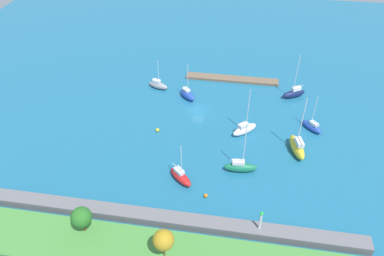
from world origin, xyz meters
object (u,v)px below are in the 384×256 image
(park_tree_east, at_px, (81,217))
(mooring_buoy_yellow, at_px, (158,130))
(sailboat_yellow_along_channel, at_px, (297,147))
(sailboat_red_center_basin, at_px, (181,176))
(sailboat_white_lone_north, at_px, (245,129))
(sailboat_green_off_beacon, at_px, (240,167))
(mooring_buoy_orange, at_px, (206,196))
(sailboat_navy_east_end, at_px, (294,93))
(sailboat_blue_far_north, at_px, (187,94))
(sailboat_blue_outer_mooring, at_px, (312,126))
(pier_dock, at_px, (232,79))
(sailboat_gray_far_south, at_px, (158,85))
(park_tree_midwest, at_px, (163,240))
(harbor_beacon, at_px, (261,219))

(park_tree_east, relative_size, mooring_buoy_yellow, 6.19)
(mooring_buoy_yellow, bearing_deg, sailboat_yellow_along_channel, 175.94)
(sailboat_red_center_basin, bearing_deg, sailboat_white_lone_north, 97.87)
(sailboat_green_off_beacon, relative_size, mooring_buoy_orange, 15.97)
(sailboat_navy_east_end, height_order, sailboat_blue_far_north, sailboat_navy_east_end)
(sailboat_blue_outer_mooring, height_order, sailboat_blue_far_north, sailboat_blue_far_north)
(sailboat_blue_outer_mooring, relative_size, sailboat_red_center_basin, 0.99)
(sailboat_green_off_beacon, xyz_separation_m, mooring_buoy_yellow, (17.84, -9.01, -0.68))
(pier_dock, height_order, mooring_buoy_yellow, mooring_buoy_yellow)
(pier_dock, distance_m, sailboat_yellow_along_channel, 29.44)
(sailboat_green_off_beacon, bearing_deg, sailboat_gray_far_south, 123.58)
(park_tree_midwest, bearing_deg, pier_dock, -96.22)
(harbor_beacon, distance_m, sailboat_yellow_along_channel, 21.85)
(park_tree_east, distance_m, sailboat_blue_outer_mooring, 49.53)
(park_tree_east, xyz_separation_m, sailboat_blue_far_north, (-8.98, -40.47, -3.26))
(sailboat_gray_far_south, relative_size, sailboat_red_center_basin, 0.92)
(sailboat_green_off_beacon, xyz_separation_m, sailboat_navy_east_end, (-11.07, -27.03, 0.03))
(sailboat_navy_east_end, xyz_separation_m, sailboat_yellow_along_channel, (0.52, 20.03, 0.34))
(park_tree_east, height_order, sailboat_green_off_beacon, sailboat_green_off_beacon)
(pier_dock, distance_m, harbor_beacon, 46.91)
(park_tree_east, distance_m, sailboat_yellow_along_channel, 41.78)
(park_tree_midwest, height_order, sailboat_white_lone_north, sailboat_white_lone_north)
(pier_dock, distance_m, park_tree_midwest, 53.38)
(harbor_beacon, xyz_separation_m, sailboat_blue_outer_mooring, (-10.53, -28.41, -2.84))
(sailboat_green_off_beacon, relative_size, sailboat_yellow_along_channel, 0.89)
(park_tree_east, height_order, sailboat_red_center_basin, sailboat_red_center_basin)
(harbor_beacon, distance_m, park_tree_midwest, 15.00)
(harbor_beacon, bearing_deg, sailboat_white_lone_north, -82.22)
(sailboat_white_lone_north, xyz_separation_m, sailboat_blue_far_north, (14.02, -11.14, -0.04))
(sailboat_green_off_beacon, height_order, mooring_buoy_orange, sailboat_green_off_beacon)
(sailboat_yellow_along_channel, xyz_separation_m, sailboat_blue_far_north, (24.36, -15.46, -0.36))
(sailboat_blue_outer_mooring, height_order, sailboat_red_center_basin, sailboat_red_center_basin)
(sailboat_blue_outer_mooring, xyz_separation_m, sailboat_blue_far_north, (27.95, -7.64, 0.19))
(sailboat_gray_far_south, bearing_deg, sailboat_navy_east_end, 21.01)
(pier_dock, xyz_separation_m, sailboat_gray_far_south, (17.66, 6.82, 0.62))
(sailboat_blue_outer_mooring, bearing_deg, sailboat_green_off_beacon, 93.43)
(park_tree_east, bearing_deg, sailboat_yellow_along_channel, -143.13)
(sailboat_blue_outer_mooring, height_order, mooring_buoy_orange, sailboat_blue_outer_mooring)
(sailboat_navy_east_end, relative_size, sailboat_red_center_basin, 1.35)
(pier_dock, distance_m, mooring_buoy_orange, 39.93)
(park_tree_midwest, height_order, sailboat_navy_east_end, sailboat_navy_east_end)
(sailboat_blue_outer_mooring, bearing_deg, pier_dock, 2.68)
(sailboat_navy_east_end, bearing_deg, mooring_buoy_orange, 35.06)
(park_tree_east, height_order, sailboat_blue_outer_mooring, sailboat_blue_outer_mooring)
(sailboat_green_off_beacon, bearing_deg, sailboat_white_lone_north, 82.45)
(sailboat_gray_far_south, distance_m, sailboat_navy_east_end, 32.75)
(sailboat_blue_outer_mooring, height_order, sailboat_yellow_along_channel, sailboat_yellow_along_channel)
(sailboat_white_lone_north, height_order, mooring_buoy_orange, sailboat_white_lone_north)
(mooring_buoy_yellow, distance_m, mooring_buoy_orange, 20.50)
(sailboat_yellow_along_channel, relative_size, sailboat_blue_far_north, 1.34)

